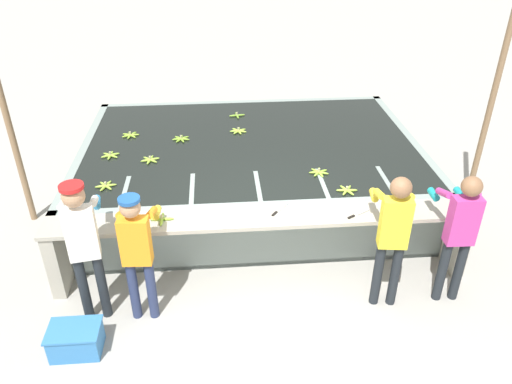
{
  "coord_description": "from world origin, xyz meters",
  "views": [
    {
      "loc": [
        -0.5,
        -4.71,
        4.22
      ],
      "look_at": [
        0.0,
        1.27,
        0.66
      ],
      "focal_mm": 35.0,
      "sensor_mm": 36.0,
      "label": 1
    }
  ],
  "objects_px": {
    "support_post_right": "(491,105)",
    "worker_1": "(137,247)",
    "support_post_left": "(8,120)",
    "banana_bunch_floating_0": "(130,135)",
    "banana_bunch_floating_2": "(347,190)",
    "banana_bunch_floating_6": "(110,155)",
    "worker_0": "(83,239)",
    "banana_bunch_floating_8": "(106,186)",
    "banana_bunch_floating_3": "(181,139)",
    "worker_2": "(393,230)",
    "crate": "(76,340)",
    "knife_0": "(278,211)",
    "worker_3": "(460,228)",
    "banana_bunch_floating_4": "(237,115)",
    "knife_1": "(355,215)",
    "banana_bunch_floating_5": "(150,160)",
    "banana_bunch_floating_7": "(238,131)",
    "banana_bunch_floating_1": "(319,172)",
    "banana_bunch_ledge_0": "(162,219)"
  },
  "relations": [
    {
      "from": "support_post_right",
      "to": "worker_1",
      "type": "bearing_deg",
      "value": -155.97
    },
    {
      "from": "banana_bunch_floating_8",
      "to": "support_post_left",
      "type": "height_order",
      "value": "support_post_left"
    },
    {
      "from": "support_post_left",
      "to": "banana_bunch_floating_0",
      "type": "bearing_deg",
      "value": 30.31
    },
    {
      "from": "worker_0",
      "to": "banana_bunch_ledge_0",
      "type": "bearing_deg",
      "value": 33.19
    },
    {
      "from": "banana_bunch_floating_4",
      "to": "banana_bunch_floating_5",
      "type": "relative_size",
      "value": 1.0
    },
    {
      "from": "banana_bunch_floating_3",
      "to": "knife_0",
      "type": "relative_size",
      "value": 0.95
    },
    {
      "from": "banana_bunch_floating_0",
      "to": "banana_bunch_floating_7",
      "type": "height_order",
      "value": "same"
    },
    {
      "from": "knife_0",
      "to": "support_post_right",
      "type": "relative_size",
      "value": 0.09
    },
    {
      "from": "banana_bunch_floating_4",
      "to": "crate",
      "type": "xyz_separation_m",
      "value": [
        -1.94,
        -4.21,
        -0.79
      ]
    },
    {
      "from": "banana_bunch_floating_5",
      "to": "knife_1",
      "type": "xyz_separation_m",
      "value": [
        2.59,
        -1.66,
        -0.01
      ]
    },
    {
      "from": "banana_bunch_floating_0",
      "to": "banana_bunch_floating_8",
      "type": "xyz_separation_m",
      "value": [
        -0.11,
        -1.61,
        0.0
      ]
    },
    {
      "from": "banana_bunch_floating_5",
      "to": "worker_1",
      "type": "bearing_deg",
      "value": -88.11
    },
    {
      "from": "worker_1",
      "to": "knife_0",
      "type": "bearing_deg",
      "value": 21.18
    },
    {
      "from": "banana_bunch_floating_6",
      "to": "banana_bunch_floating_7",
      "type": "bearing_deg",
      "value": 20.76
    },
    {
      "from": "banana_bunch_floating_3",
      "to": "banana_bunch_floating_5",
      "type": "xyz_separation_m",
      "value": [
        -0.41,
        -0.69,
        0.0
      ]
    },
    {
      "from": "worker_2",
      "to": "support_post_right",
      "type": "bearing_deg",
      "value": 46.34
    },
    {
      "from": "support_post_right",
      "to": "banana_bunch_floating_2",
      "type": "bearing_deg",
      "value": -153.77
    },
    {
      "from": "banana_bunch_floating_4",
      "to": "banana_bunch_floating_6",
      "type": "bearing_deg",
      "value": -144.21
    },
    {
      "from": "worker_0",
      "to": "support_post_right",
      "type": "bearing_deg",
      "value": 21.52
    },
    {
      "from": "banana_bunch_floating_4",
      "to": "support_post_right",
      "type": "height_order",
      "value": "support_post_right"
    },
    {
      "from": "banana_bunch_floating_0",
      "to": "banana_bunch_floating_3",
      "type": "relative_size",
      "value": 1.0
    },
    {
      "from": "banana_bunch_floating_1",
      "to": "banana_bunch_floating_7",
      "type": "xyz_separation_m",
      "value": [
        -1.03,
        1.5,
        0.0
      ]
    },
    {
      "from": "worker_0",
      "to": "worker_2",
      "type": "bearing_deg",
      "value": -0.77
    },
    {
      "from": "worker_2",
      "to": "worker_3",
      "type": "xyz_separation_m",
      "value": [
        0.78,
        0.02,
        -0.02
      ]
    },
    {
      "from": "worker_3",
      "to": "banana_bunch_ledge_0",
      "type": "bearing_deg",
      "value": 170.93
    },
    {
      "from": "worker_2",
      "to": "support_post_right",
      "type": "height_order",
      "value": "support_post_right"
    },
    {
      "from": "banana_bunch_floating_1",
      "to": "knife_0",
      "type": "height_order",
      "value": "banana_bunch_floating_1"
    },
    {
      "from": "worker_1",
      "to": "banana_bunch_floating_6",
      "type": "bearing_deg",
      "value": 106.06
    },
    {
      "from": "banana_bunch_floating_4",
      "to": "support_post_left",
      "type": "distance_m",
      "value": 3.6
    },
    {
      "from": "banana_bunch_floating_3",
      "to": "worker_2",
      "type": "bearing_deg",
      "value": -48.78
    },
    {
      "from": "worker_2",
      "to": "crate",
      "type": "bearing_deg",
      "value": -171.91
    },
    {
      "from": "worker_2",
      "to": "banana_bunch_floating_3",
      "type": "height_order",
      "value": "worker_2"
    },
    {
      "from": "banana_bunch_floating_3",
      "to": "banana_bunch_floating_6",
      "type": "distance_m",
      "value": 1.12
    },
    {
      "from": "banana_bunch_floating_4",
      "to": "knife_0",
      "type": "height_order",
      "value": "banana_bunch_floating_4"
    },
    {
      "from": "banana_bunch_floating_3",
      "to": "banana_bunch_floating_1",
      "type": "bearing_deg",
      "value": -33.09
    },
    {
      "from": "banana_bunch_floating_2",
      "to": "crate",
      "type": "height_order",
      "value": "banana_bunch_floating_2"
    },
    {
      "from": "banana_bunch_floating_2",
      "to": "banana_bunch_floating_6",
      "type": "distance_m",
      "value": 3.47
    },
    {
      "from": "banana_bunch_floating_5",
      "to": "banana_bunch_floating_8",
      "type": "height_order",
      "value": "same"
    },
    {
      "from": "worker_2",
      "to": "crate",
      "type": "distance_m",
      "value": 3.63
    },
    {
      "from": "banana_bunch_floating_6",
      "to": "banana_bunch_floating_7",
      "type": "height_order",
      "value": "same"
    },
    {
      "from": "banana_bunch_floating_0",
      "to": "banana_bunch_floating_8",
      "type": "relative_size",
      "value": 0.99
    },
    {
      "from": "banana_bunch_floating_2",
      "to": "support_post_left",
      "type": "bearing_deg",
      "value": 165.67
    },
    {
      "from": "banana_bunch_floating_8",
      "to": "knife_1",
      "type": "xyz_separation_m",
      "value": [
        3.1,
        -0.95,
        -0.01
      ]
    },
    {
      "from": "banana_bunch_floating_3",
      "to": "banana_bunch_floating_8",
      "type": "distance_m",
      "value": 1.68
    },
    {
      "from": "worker_1",
      "to": "banana_bunch_floating_8",
      "type": "relative_size",
      "value": 5.71
    },
    {
      "from": "worker_1",
      "to": "crate",
      "type": "bearing_deg",
      "value": -143.2
    },
    {
      "from": "banana_bunch_floating_6",
      "to": "knife_1",
      "type": "xyz_separation_m",
      "value": [
        3.19,
        -1.85,
        -0.01
      ]
    },
    {
      "from": "banana_bunch_floating_2",
      "to": "worker_1",
      "type": "bearing_deg",
      "value": -158.07
    },
    {
      "from": "worker_0",
      "to": "banana_bunch_floating_8",
      "type": "xyz_separation_m",
      "value": [
        -0.02,
        1.37,
        -0.13
      ]
    },
    {
      "from": "worker_2",
      "to": "banana_bunch_floating_2",
      "type": "relative_size",
      "value": 6.08
    }
  ]
}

